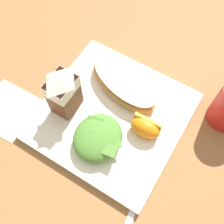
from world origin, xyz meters
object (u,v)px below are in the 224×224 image
Objects in this scene: white_plate at (112,116)px; paper_napkin at (8,110)px; milk_carton at (63,91)px; green_salad_pile at (98,138)px; cheesy_pizza_bread at (124,83)px; orange_wedge_front at (144,129)px; metal_fork at (129,221)px.

white_plate is 0.22m from paper_napkin.
milk_carton is 0.15m from paper_napkin.
green_salad_pile reaches higher than paper_napkin.
cheesy_pizza_bread is 1.69× the size of paper_napkin.
orange_wedge_front reaches higher than paper_napkin.
paper_napkin is 0.58× the size of metal_fork.
milk_carton reaches higher than white_plate.
cheesy_pizza_bread is 1.69× the size of milk_carton.
metal_fork reaches higher than paper_napkin.
white_plate is 2.55× the size of milk_carton.
metal_fork is at bearing -99.79° from paper_napkin.
white_plate is 0.07m from cheesy_pizza_bread.
metal_fork is (-0.16, -0.13, -0.01)m from white_plate.
orange_wedge_front is at bearing -70.37° from paper_napkin.
metal_fork is (-0.09, -0.12, -0.03)m from green_salad_pile.
white_plate is 0.12m from milk_carton.
green_salad_pile reaches higher than cheesy_pizza_bread.
cheesy_pizza_bread is at bearing 51.09° from orange_wedge_front.
green_salad_pile is 0.91× the size of paper_napkin.
milk_carton reaches higher than green_salad_pile.
green_salad_pile is 0.53× the size of metal_fork.
milk_carton reaches higher than metal_fork.
paper_napkin is at bearing 122.47° from milk_carton.
white_plate reaches higher than paper_napkin.
green_salad_pile is at bearing -108.74° from milk_carton.
white_plate is 2.80× the size of green_salad_pile.
cheesy_pizza_bread is 0.11m from orange_wedge_front.
white_plate is at bearing 39.97° from metal_fork.
paper_napkin is at bearing 131.90° from cheesy_pizza_bread.
green_salad_pile is at bearing -171.41° from cheesy_pizza_bread.
orange_wedge_front is 0.56× the size of paper_napkin.
green_salad_pile is at bearing 132.40° from orange_wedge_front.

